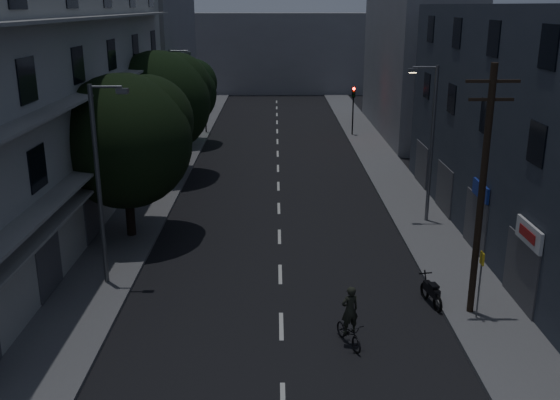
{
  "coord_description": "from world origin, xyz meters",
  "views": [
    {
      "loc": [
        -0.21,
        -13.36,
        10.94
      ],
      "look_at": [
        0.0,
        12.0,
        3.0
      ],
      "focal_mm": 40.0,
      "sensor_mm": 36.0,
      "label": 1
    }
  ],
  "objects_px": {
    "utility_pole": "(482,189)",
    "cyclist": "(349,325)",
    "bus_stop_sign": "(481,273)",
    "motorcycle": "(431,293)"
  },
  "relations": [
    {
      "from": "motorcycle",
      "to": "cyclist",
      "type": "bearing_deg",
      "value": -150.83
    },
    {
      "from": "cyclist",
      "to": "utility_pole",
      "type": "bearing_deg",
      "value": 2.98
    },
    {
      "from": "motorcycle",
      "to": "cyclist",
      "type": "height_order",
      "value": "cyclist"
    },
    {
      "from": "utility_pole",
      "to": "motorcycle",
      "type": "bearing_deg",
      "value": 144.88
    },
    {
      "from": "bus_stop_sign",
      "to": "cyclist",
      "type": "xyz_separation_m",
      "value": [
        -4.8,
        -1.6,
        -1.17
      ]
    },
    {
      "from": "bus_stop_sign",
      "to": "motorcycle",
      "type": "relative_size",
      "value": 1.39
    },
    {
      "from": "motorcycle",
      "to": "cyclist",
      "type": "relative_size",
      "value": 0.85
    },
    {
      "from": "bus_stop_sign",
      "to": "motorcycle",
      "type": "height_order",
      "value": "bus_stop_sign"
    },
    {
      "from": "utility_pole",
      "to": "bus_stop_sign",
      "type": "bearing_deg",
      "value": -80.78
    },
    {
      "from": "utility_pole",
      "to": "cyclist",
      "type": "height_order",
      "value": "utility_pole"
    }
  ]
}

